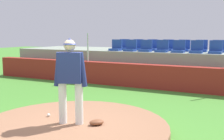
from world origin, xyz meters
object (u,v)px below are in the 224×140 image
at_px(stadium_chair_2, 146,48).
at_px(stadium_chair_12, 201,48).
at_px(stadium_chair_1, 131,48).
at_px(fielding_glove, 97,122).
at_px(stadium_chair_7, 124,46).
at_px(stadium_chair_8, 138,47).
at_px(stadium_chair_11, 184,48).
at_px(stadium_chair_10, 168,47).
at_px(pitcher, 70,75).
at_px(stadium_chair_0, 116,47).
at_px(stadium_chair_3, 162,48).
at_px(stadium_chair_5, 196,49).
at_px(stadium_chair_9, 152,47).
at_px(baseball, 49,115).
at_px(stadium_chair_4, 179,49).
at_px(stadium_chair_6, 216,49).
at_px(stadium_chair_13, 218,48).

bearing_deg(stadium_chair_2, stadium_chair_12, -156.44).
distance_m(stadium_chair_1, stadium_chair_2, 0.69).
bearing_deg(fielding_glove, stadium_chair_7, -117.11).
xyz_separation_m(stadium_chair_8, stadium_chair_11, (2.11, 0.05, 0.00)).
distance_m(stadium_chair_10, stadium_chair_12, 1.44).
distance_m(pitcher, stadium_chair_8, 7.52).
bearing_deg(stadium_chair_1, stadium_chair_0, -2.66).
xyz_separation_m(stadium_chair_3, stadium_chair_12, (1.42, 0.94, 0.00)).
relative_size(stadium_chair_2, stadium_chair_10, 1.00).
xyz_separation_m(stadium_chair_5, stadium_chair_10, (-1.39, 0.94, 0.00)).
relative_size(stadium_chair_1, stadium_chair_9, 1.00).
xyz_separation_m(baseball, stadium_chair_10, (0.76, 7.28, 1.21)).
bearing_deg(stadium_chair_8, fielding_glove, 104.52).
height_order(stadium_chair_10, stadium_chair_12, same).
distance_m(stadium_chair_4, stadium_chair_5, 0.70).
distance_m(stadium_chair_1, stadium_chair_3, 1.41).
bearing_deg(stadium_chair_12, stadium_chair_2, 23.56).
xyz_separation_m(pitcher, stadium_chair_9, (-0.67, 7.40, 0.23)).
distance_m(stadium_chair_5, stadium_chair_11, 1.15).
distance_m(stadium_chair_6, stadium_chair_8, 3.59).
xyz_separation_m(stadium_chair_5, stadium_chair_8, (-2.78, 0.89, 0.00)).
xyz_separation_m(stadium_chair_2, stadium_chair_10, (0.70, 0.93, 0.00)).
distance_m(stadium_chair_9, stadium_chair_11, 1.43).
bearing_deg(stadium_chair_5, stadium_chair_2, -0.20).
xyz_separation_m(stadium_chair_9, stadium_chair_13, (2.83, 0.02, 0.00)).
distance_m(baseball, stadium_chair_6, 7.09).
relative_size(stadium_chair_3, stadium_chair_11, 1.00).
height_order(stadium_chair_11, stadium_chair_13, same).
bearing_deg(stadium_chair_2, baseball, 89.46).
distance_m(stadium_chair_7, stadium_chair_12, 3.55).
distance_m(stadium_chair_1, stadium_chair_7, 1.15).
relative_size(stadium_chair_9, stadium_chair_11, 1.00).
height_order(stadium_chair_0, stadium_chair_10, same).
relative_size(pitcher, stadium_chair_13, 3.50).
bearing_deg(stadium_chair_10, baseball, 84.05).
distance_m(baseball, stadium_chair_4, 6.63).
height_order(stadium_chair_3, stadium_chair_13, same).
height_order(pitcher, stadium_chair_11, pitcher).
bearing_deg(stadium_chair_4, stadium_chair_5, 179.12).
xyz_separation_m(pitcher, stadium_chair_3, (0.05, 6.50, 0.23)).
height_order(baseball, stadium_chair_8, stadium_chair_8).
bearing_deg(stadium_chair_3, stadium_chair_7, -22.70).
relative_size(stadium_chair_0, stadium_chair_11, 1.00).
distance_m(stadium_chair_2, stadium_chair_8, 1.12).
xyz_separation_m(pitcher, stadium_chair_5, (1.43, 6.50, 0.23)).
bearing_deg(fielding_glove, stadium_chair_13, -149.43).
xyz_separation_m(fielding_glove, stadium_chair_11, (0.24, 7.29, 1.19)).
height_order(stadium_chair_3, stadium_chair_7, same).
distance_m(stadium_chair_8, stadium_chair_9, 0.69).
xyz_separation_m(stadium_chair_0, stadium_chair_4, (2.80, -0.02, 0.00)).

